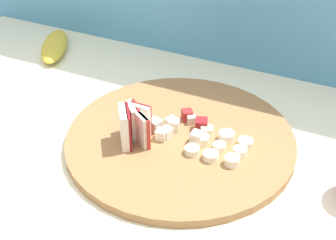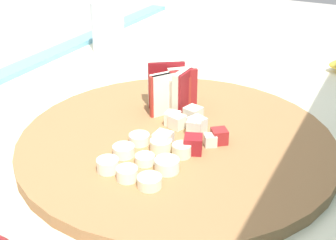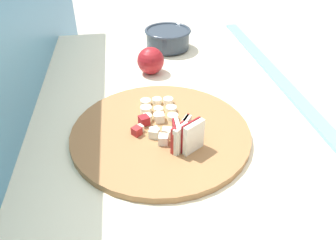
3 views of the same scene
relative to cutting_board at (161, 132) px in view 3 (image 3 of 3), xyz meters
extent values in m
cube|color=#6BB2CC|center=(0.01, -0.38, -0.02)|extent=(1.31, 0.04, 0.04)
cube|color=#4C8EB2|center=(0.01, 0.32, -0.22)|extent=(2.40, 0.04, 1.35)
cylinder|color=olive|center=(0.00, 0.00, 0.00)|extent=(0.40, 0.40, 0.02)
cube|color=maroon|center=(-0.07, -0.05, 0.04)|extent=(0.03, 0.05, 0.07)
cube|color=#EFE5CC|center=(-0.08, -0.06, 0.04)|extent=(0.04, 0.05, 0.07)
cube|color=#A32323|center=(-0.07, -0.03, 0.04)|extent=(0.03, 0.03, 0.06)
cube|color=beige|center=(-0.08, -0.03, 0.04)|extent=(0.03, 0.04, 0.06)
cube|color=#B22D23|center=(-0.05, -0.04, 0.04)|extent=(0.04, 0.03, 0.06)
cube|color=#EFE5CC|center=(-0.05, -0.05, 0.04)|extent=(0.04, 0.03, 0.06)
cube|color=#B22D23|center=(-0.07, -0.02, 0.03)|extent=(0.04, 0.02, 0.05)
cube|color=beige|center=(-0.07, -0.03, 0.03)|extent=(0.04, 0.02, 0.05)
cube|color=maroon|center=(-0.07, -0.02, 0.04)|extent=(0.04, 0.01, 0.06)
cube|color=beige|center=(-0.07, -0.03, 0.04)|extent=(0.04, 0.01, 0.06)
cube|color=beige|center=(-0.03, -0.02, 0.02)|extent=(0.02, 0.02, 0.02)
cube|color=maroon|center=(0.03, 0.03, 0.02)|extent=(0.03, 0.03, 0.02)
cube|color=#EFE5CC|center=(-0.02, -0.01, 0.02)|extent=(0.02, 0.02, 0.02)
cube|color=beige|center=(-0.02, 0.02, 0.02)|extent=(0.03, 0.03, 0.02)
cube|color=beige|center=(-0.05, 0.00, 0.02)|extent=(0.02, 0.02, 0.02)
cube|color=beige|center=(-0.02, 0.02, 0.02)|extent=(0.02, 0.02, 0.02)
cube|color=#A32323|center=(-0.01, 0.05, 0.02)|extent=(0.03, 0.03, 0.02)
cube|color=beige|center=(0.03, 0.00, 0.02)|extent=(0.02, 0.02, 0.02)
cube|color=beige|center=(0.00, 0.05, 0.02)|extent=(0.02, 0.02, 0.01)
cylinder|color=white|center=(0.04, -0.03, 0.01)|extent=(0.03, 0.03, 0.01)
cylinder|color=white|center=(0.07, -0.04, 0.01)|extent=(0.03, 0.03, 0.01)
cylinder|color=white|center=(0.11, -0.03, 0.02)|extent=(0.02, 0.02, 0.01)
cylinder|color=beige|center=(0.04, 0.00, 0.02)|extent=(0.03, 0.03, 0.01)
cylinder|color=white|center=(0.07, 0.00, 0.01)|extent=(0.02, 0.02, 0.01)
cylinder|color=white|center=(0.11, -0.01, 0.01)|extent=(0.02, 0.02, 0.01)
cylinder|color=beige|center=(0.04, 0.03, 0.02)|extent=(0.02, 0.02, 0.02)
cylinder|color=white|center=(0.08, 0.03, 0.02)|extent=(0.03, 0.03, 0.01)
cylinder|color=beige|center=(0.11, 0.02, 0.01)|extent=(0.03, 0.03, 0.01)
cylinder|color=#2D3842|center=(0.49, -0.09, 0.00)|extent=(0.08, 0.08, 0.01)
cylinder|color=#2D3842|center=(0.49, -0.09, 0.03)|extent=(0.15, 0.15, 0.06)
torus|color=#2D3842|center=(0.49, -0.09, 0.06)|extent=(0.16, 0.16, 0.01)
sphere|color=maroon|center=(0.31, -0.01, 0.03)|extent=(0.08, 0.08, 0.08)
camera|label=1|loc=(0.28, -0.66, 0.55)|focal=54.90mm
camera|label=2|loc=(0.46, 0.23, 0.29)|focal=49.03mm
camera|label=3|loc=(-0.58, 0.07, 0.45)|focal=34.82mm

